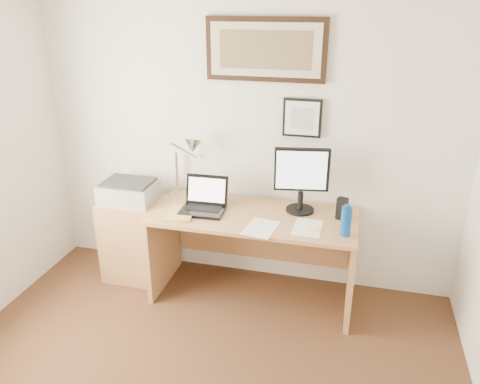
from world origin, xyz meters
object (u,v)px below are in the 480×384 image
(desk, at_px, (255,236))
(lcd_monitor, at_px, (301,177))
(book, at_px, (168,213))
(water_bottle, at_px, (346,221))
(laptop, at_px, (204,203))
(side_cabinet, at_px, (135,239))
(printer, at_px, (129,191))

(desk, distance_m, lcd_monitor, 0.63)
(book, distance_m, desk, 0.74)
(water_bottle, bearing_deg, laptop, 171.90)
(side_cabinet, bearing_deg, printer, -105.54)
(printer, bearing_deg, desk, 2.55)
(book, height_order, lcd_monitor, lcd_monitor)
(water_bottle, distance_m, desk, 0.83)
(desk, relative_size, laptop, 4.59)
(desk, distance_m, laptop, 0.51)
(water_bottle, relative_size, laptop, 0.62)
(book, distance_m, laptop, 0.29)
(side_cabinet, height_order, desk, desk)
(lcd_monitor, relative_size, printer, 1.18)
(book, xyz_separation_m, printer, (-0.43, 0.21, 0.06))
(side_cabinet, height_order, book, book)
(laptop, bearing_deg, lcd_monitor, 12.21)
(water_bottle, height_order, printer, water_bottle)
(printer, bearing_deg, book, -25.70)
(water_bottle, height_order, book, water_bottle)
(water_bottle, xyz_separation_m, desk, (-0.71, 0.26, -0.34))
(side_cabinet, xyz_separation_m, lcd_monitor, (1.41, 0.09, 0.68))
(side_cabinet, relative_size, printer, 1.66)
(side_cabinet, relative_size, desk, 0.46)
(water_bottle, relative_size, lcd_monitor, 0.41)
(water_bottle, xyz_separation_m, book, (-1.35, 0.01, -0.10))
(laptop, distance_m, printer, 0.68)
(book, bearing_deg, laptop, 31.10)
(water_bottle, distance_m, laptop, 1.12)
(water_bottle, height_order, desk, water_bottle)
(book, xyz_separation_m, desk, (0.65, 0.25, -0.25))
(lcd_monitor, distance_m, printer, 1.44)
(water_bottle, distance_m, book, 1.35)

